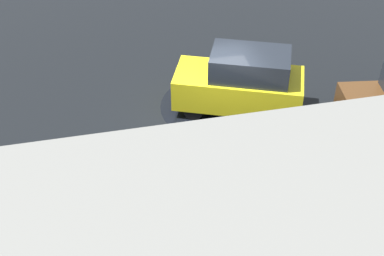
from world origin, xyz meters
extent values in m
plane|color=black|center=(0.00, 0.00, 0.00)|extent=(60.00, 60.00, 0.00)
cube|color=slate|center=(0.00, 4.20, 0.02)|extent=(24.00, 3.20, 0.04)
cube|color=yellow|center=(-0.96, -0.69, 0.79)|extent=(4.25, 3.05, 0.99)
cube|color=#1E232B|center=(-1.25, -0.57, 1.67)|extent=(2.73, 2.27, 0.77)
cylinder|color=black|center=(0.50, -0.52, 0.30)|extent=(0.64, 0.43, 0.60)
cylinder|color=black|center=(-0.04, -1.84, 0.30)|extent=(0.64, 0.43, 0.60)
cylinder|color=black|center=(-1.88, 0.46, 0.30)|extent=(0.64, 0.43, 0.60)
cylinder|color=black|center=(-2.42, -0.86, 0.30)|extent=(0.64, 0.43, 0.60)
cylinder|color=black|center=(-4.21, 1.98, 0.30)|extent=(0.63, 0.31, 0.60)
cylinder|color=black|center=(-4.44, 0.53, 0.30)|extent=(0.63, 0.31, 0.60)
cylinder|color=#197A2D|center=(2.82, 2.50, 0.31)|extent=(0.22, 0.22, 0.62)
sphere|color=#197A2D|center=(2.82, 2.50, 0.67)|extent=(0.26, 0.26, 0.26)
cylinder|color=#197A2D|center=(2.66, 2.50, 0.38)|extent=(0.10, 0.09, 0.09)
cylinder|color=#197A2D|center=(2.98, 2.50, 0.38)|extent=(0.10, 0.09, 0.09)
cylinder|color=#2D2D2D|center=(2.82, 2.50, 0.03)|extent=(0.31, 0.31, 0.06)
cube|color=silver|center=(3.57, 2.44, 0.73)|extent=(0.27, 0.38, 0.55)
sphere|color=tan|center=(3.57, 2.44, 1.11)|extent=(0.22, 0.22, 0.22)
cylinder|color=#1E1E2D|center=(3.56, 2.35, 0.23)|extent=(0.13, 0.13, 0.45)
cylinder|color=#1E1E2D|center=(3.57, 2.53, 0.23)|extent=(0.13, 0.13, 0.45)
cylinder|color=silver|center=(3.55, 2.20, 0.73)|extent=(0.09, 0.09, 0.50)
cylinder|color=silver|center=(3.58, 2.68, 0.73)|extent=(0.09, 0.09, 0.50)
cylinder|color=#B7BABF|center=(-1.07, 5.21, 0.53)|extent=(0.04, 0.04, 1.05)
cylinder|color=#B7BABF|center=(0.94, 5.21, 0.53)|extent=(0.04, 0.04, 1.05)
cylinder|color=#B7BABF|center=(-1.07, 5.21, 1.00)|extent=(8.03, 0.04, 0.04)
cylinder|color=#B7BABF|center=(-1.07, 5.21, 0.58)|extent=(8.03, 0.04, 0.04)
cylinder|color=#4C4C51|center=(4.61, 3.76, 1.20)|extent=(0.07, 0.07, 2.40)
cube|color=black|center=(4.61, 3.76, 2.15)|extent=(0.04, 0.44, 0.44)
cylinder|color=black|center=(-0.49, -0.97, 0.00)|extent=(3.84, 3.84, 0.01)
camera|label=1|loc=(3.42, 12.46, 9.96)|focal=50.00mm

